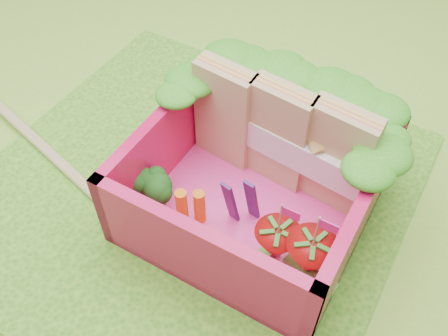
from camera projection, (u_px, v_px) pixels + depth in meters
ground at (190, 191)px, 3.23m from camera, size 14.00×14.00×0.00m
placemat at (190, 189)px, 3.22m from camera, size 2.60×2.60×0.03m
bento_floor at (254, 205)px, 3.08m from camera, size 1.30×1.30×0.05m
bento_box at (256, 179)px, 2.90m from camera, size 1.30×1.30×0.55m
lettuce_ruffle at (296, 89)px, 2.92m from camera, size 1.43×0.77×0.11m
sandwich_stack at (280, 135)px, 2.97m from camera, size 1.26×0.30×0.69m
broccoli at (153, 185)px, 2.92m from camera, size 0.31×0.31×0.26m
carrot_sticks at (190, 208)px, 2.87m from camera, size 0.14×0.14×0.29m
purple_wedges at (241, 201)px, 2.83m from camera, size 0.17×0.11×0.38m
strawberry_left at (276, 244)px, 2.71m from camera, size 0.25×0.25×0.49m
strawberry_right at (310, 258)px, 2.64m from camera, size 0.28×0.28×0.52m
snap_peas at (282, 267)px, 2.74m from camera, size 0.57×0.32×0.05m
chopsticks at (39, 143)px, 3.44m from camera, size 2.37×0.64×0.05m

